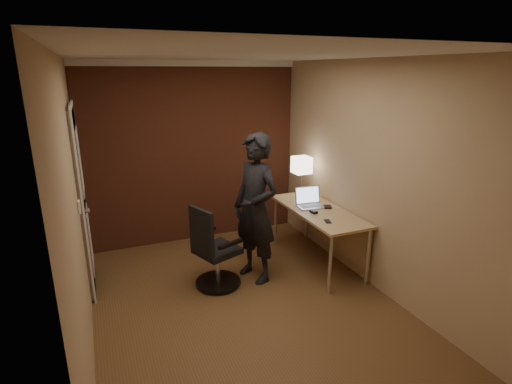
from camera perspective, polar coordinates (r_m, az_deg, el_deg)
room at (r=5.19m, az=-10.69°, el=5.54°), size 4.00×4.00×4.00m
desk at (r=5.06m, az=9.52°, el=-3.71°), size 0.60×1.50×0.73m
desk_lamp at (r=5.40m, az=6.53°, el=3.78°), size 0.22×0.22×0.54m
laptop at (r=5.08m, az=7.61°, el=-1.25°), size 0.35×0.29×0.23m
mouse at (r=4.84m, az=8.24°, el=-2.80°), size 0.07×0.10×0.03m
phone at (r=4.60m, az=10.21°, el=-4.14°), size 0.09×0.13×0.01m
wallet at (r=5.06m, az=10.19°, el=-2.10°), size 0.12×0.14×0.02m
office_chair at (r=4.53m, az=-6.17°, el=-8.65°), size 0.55×0.60×0.95m
person at (r=4.54m, az=-0.04°, el=-2.41°), size 0.61×0.74×1.73m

